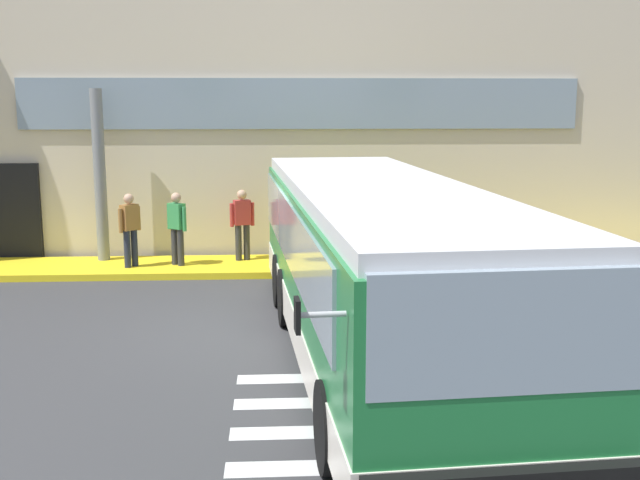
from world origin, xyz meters
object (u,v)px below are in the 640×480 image
object	(u,v)px
entry_support_column	(100,176)
passenger_near_column	(130,226)
passenger_by_doorway	(177,225)
bus_main_foreground	(378,275)
passenger_at_curb_edge	(242,220)

from	to	relation	value
entry_support_column	passenger_near_column	xyz separation A→B (m)	(0.80, -0.84, -1.07)
passenger_near_column	passenger_by_doorway	bearing A→B (deg)	7.28
bus_main_foreground	passenger_near_column	world-z (taller)	bus_main_foreground
bus_main_foreground	passenger_near_column	bearing A→B (deg)	127.49
entry_support_column	passenger_at_curb_edge	bearing A→B (deg)	-3.43
bus_main_foreground	passenger_by_doorway	world-z (taller)	bus_main_foreground
passenger_at_curb_edge	entry_support_column	bearing A→B (deg)	176.57
passenger_near_column	passenger_at_curb_edge	xyz separation A→B (m)	(2.49, 0.64, 0.03)
entry_support_column	passenger_at_curb_edge	xyz separation A→B (m)	(3.29, -0.20, -1.04)
passenger_near_column	passenger_at_curb_edge	distance (m)	2.57
entry_support_column	passenger_by_doorway	world-z (taller)	entry_support_column
passenger_at_curb_edge	passenger_by_doorway	bearing A→B (deg)	-160.81
passenger_near_column	passenger_by_doorway	xyz separation A→B (m)	(1.04, 0.13, 0.00)
bus_main_foreground	passenger_by_doorway	bearing A→B (deg)	120.52
bus_main_foreground	passenger_near_column	distance (m)	7.91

